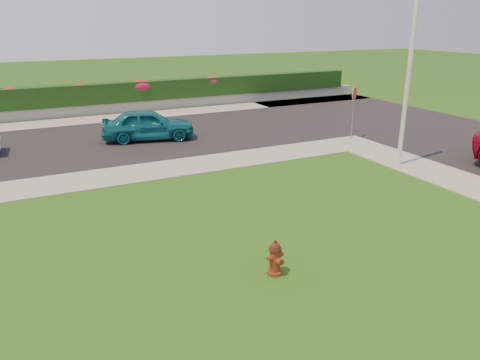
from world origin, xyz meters
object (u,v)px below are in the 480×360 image
fire_hydrant (275,258)px  utility_pole (408,78)px  sedan_teal (148,125)px  stop_sign (354,101)px

fire_hydrant → utility_pole: 9.66m
fire_hydrant → utility_pole: bearing=19.5°
sedan_teal → utility_pole: utility_pole is taller
sedan_teal → utility_pole: 10.78m
fire_hydrant → stop_sign: (8.93, 8.60, 1.36)m
fire_hydrant → sedan_teal: sedan_teal is taller
fire_hydrant → sedan_teal: size_ratio=0.20×
fire_hydrant → stop_sign: size_ratio=0.33×
sedan_teal → stop_sign: stop_sign is taller
fire_hydrant → stop_sign: stop_sign is taller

